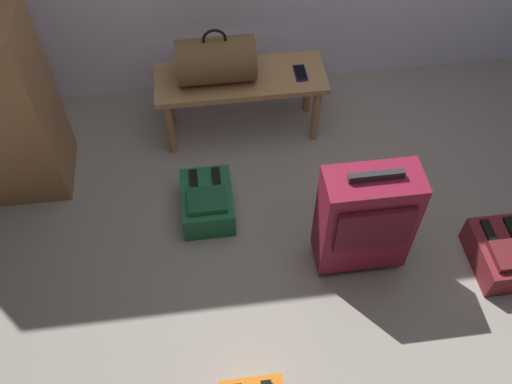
% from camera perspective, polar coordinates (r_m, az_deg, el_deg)
% --- Properties ---
extents(ground_plane, '(6.60, 6.60, 0.00)m').
position_cam_1_polar(ground_plane, '(3.02, 7.64, -7.90)').
color(ground_plane, gray).
extents(bench, '(1.00, 0.36, 0.44)m').
position_cam_1_polar(bench, '(3.38, -1.57, 10.74)').
color(bench, '#A87A4C').
rests_on(bench, ground).
extents(duffel_bag_brown, '(0.44, 0.26, 0.34)m').
position_cam_1_polar(duffel_bag_brown, '(3.24, -4.09, 13.18)').
color(duffel_bag_brown, brown).
rests_on(duffel_bag_brown, bench).
extents(cell_phone, '(0.07, 0.14, 0.01)m').
position_cam_1_polar(cell_phone, '(3.36, 4.52, 11.95)').
color(cell_phone, '#191E4C').
rests_on(cell_phone, bench).
extents(suitcase_upright_burgundy, '(0.45, 0.24, 0.70)m').
position_cam_1_polar(suitcase_upright_burgundy, '(2.78, 11.04, -2.70)').
color(suitcase_upright_burgundy, maroon).
rests_on(suitcase_upright_burgundy, ground).
extents(backpack_green, '(0.28, 0.38, 0.21)m').
position_cam_1_polar(backpack_green, '(3.14, -4.95, -0.99)').
color(backpack_green, '#1E6038').
rests_on(backpack_green, ground).
extents(backpack_maroon, '(0.28, 0.38, 0.21)m').
position_cam_1_polar(backpack_maroon, '(3.20, 23.68, -5.78)').
color(backpack_maroon, maroon).
rests_on(backpack_maroon, ground).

